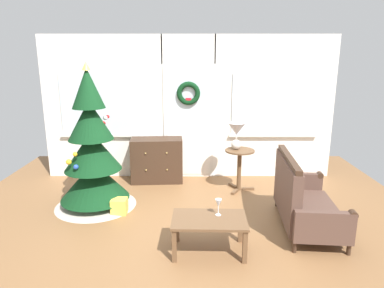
% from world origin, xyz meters
% --- Properties ---
extents(ground_plane, '(6.76, 6.76, 0.00)m').
position_xyz_m(ground_plane, '(0.00, 0.00, 0.00)').
color(ground_plane, brown).
extents(back_wall_with_door, '(5.20, 0.19, 2.55)m').
position_xyz_m(back_wall_with_door, '(0.00, 2.08, 1.28)').
color(back_wall_with_door, white).
rests_on(back_wall_with_door, ground).
extents(christmas_tree, '(1.19, 1.19, 2.11)m').
position_xyz_m(christmas_tree, '(-1.38, 0.74, 0.74)').
color(christmas_tree, '#4C331E').
rests_on(christmas_tree, ground).
extents(dresser_cabinet, '(0.92, 0.48, 0.78)m').
position_xyz_m(dresser_cabinet, '(-0.56, 1.79, 0.39)').
color(dresser_cabinet, '#3D281C').
rests_on(dresser_cabinet, ground).
extents(settee_sofa, '(0.82, 1.44, 0.96)m').
position_xyz_m(settee_sofa, '(1.48, 0.07, 0.38)').
color(settee_sofa, '#3D281C').
rests_on(settee_sofa, ground).
extents(side_table, '(0.50, 0.48, 0.70)m').
position_xyz_m(side_table, '(0.84, 1.36, 0.49)').
color(side_table, brown).
rests_on(side_table, ground).
extents(table_lamp, '(0.28, 0.28, 0.44)m').
position_xyz_m(table_lamp, '(0.78, 1.40, 0.98)').
color(table_lamp, silver).
rests_on(table_lamp, side_table).
extents(coffee_table, '(0.85, 0.54, 0.41)m').
position_xyz_m(coffee_table, '(0.26, -0.52, 0.35)').
color(coffee_table, brown).
rests_on(coffee_table, ground).
extents(wine_glass, '(0.08, 0.08, 0.20)m').
position_xyz_m(wine_glass, '(0.36, -0.43, 0.55)').
color(wine_glass, silver).
rests_on(wine_glass, coffee_table).
extents(gift_box, '(0.22, 0.20, 0.22)m').
position_xyz_m(gift_box, '(-0.97, 0.46, 0.11)').
color(gift_box, '#D8C64C').
rests_on(gift_box, ground).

